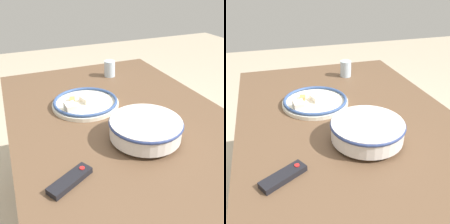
{
  "view_description": "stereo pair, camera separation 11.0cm",
  "coord_description": "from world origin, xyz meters",
  "views": [
    {
      "loc": [
        -0.9,
        0.42,
        1.32
      ],
      "look_at": [
        -0.01,
        0.05,
        0.79
      ],
      "focal_mm": 42.0,
      "sensor_mm": 36.0,
      "label": 1
    },
    {
      "loc": [
        -0.93,
        0.32,
        1.32
      ],
      "look_at": [
        -0.01,
        0.05,
        0.79
      ],
      "focal_mm": 42.0,
      "sensor_mm": 36.0,
      "label": 2
    }
  ],
  "objects": [
    {
      "name": "food_plate",
      "position": [
        0.16,
        0.12,
        0.77
      ],
      "size": [
        0.31,
        0.31,
        0.05
      ],
      "color": "silver",
      "rests_on": "dining_table"
    },
    {
      "name": "drinking_glass",
      "position": [
        0.48,
        -0.14,
        0.8
      ],
      "size": [
        0.06,
        0.06,
        0.09
      ],
      "color": "silver",
      "rests_on": "dining_table"
    },
    {
      "name": "tv_remote",
      "position": [
        -0.3,
        0.31,
        0.76
      ],
      "size": [
        0.12,
        0.16,
        0.02
      ],
      "rotation": [
        0.0,
        0.0,
        3.66
      ],
      "color": "black",
      "rests_on": "dining_table"
    },
    {
      "name": "noodle_bowl",
      "position": [
        -0.19,
        -0.01,
        0.8
      ],
      "size": [
        0.28,
        0.28,
        0.08
      ],
      "color": "silver",
      "rests_on": "dining_table"
    },
    {
      "name": "dining_table",
      "position": [
        0.0,
        0.0,
        0.67
      ],
      "size": [
        1.43,
        0.94,
        0.75
      ],
      "color": "brown",
      "rests_on": "ground_plane"
    }
  ]
}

